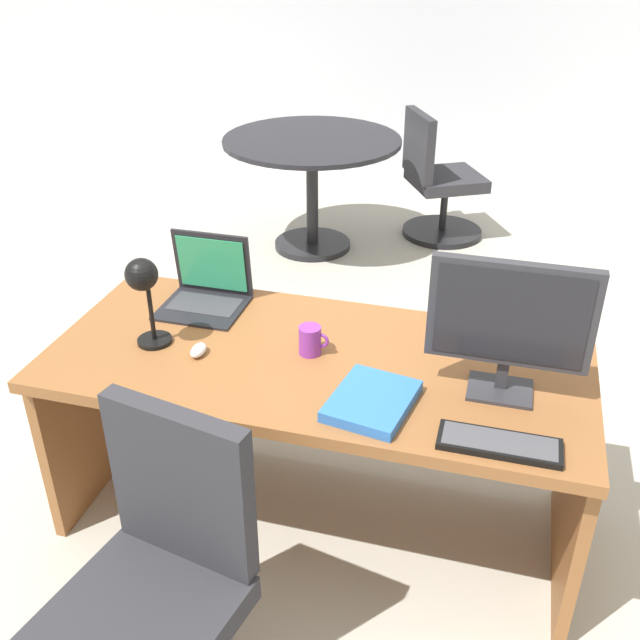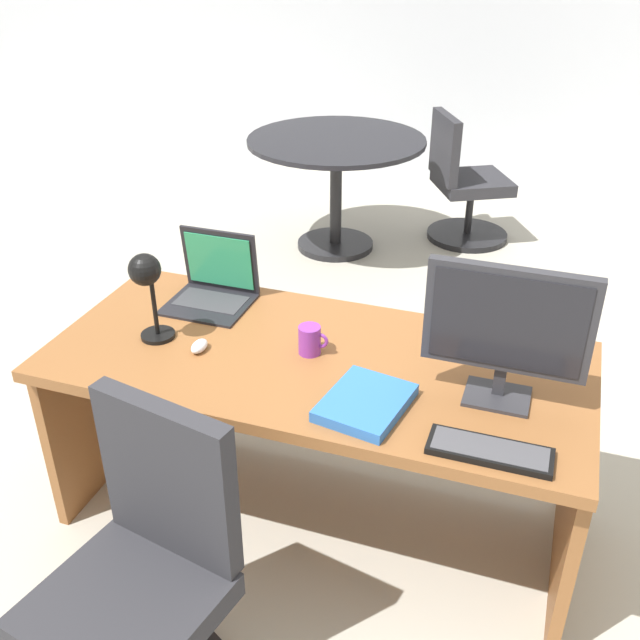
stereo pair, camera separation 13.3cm
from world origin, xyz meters
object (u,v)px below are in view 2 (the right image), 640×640
at_px(laptop, 215,279).
at_px(coffee_mug, 310,340).
at_px(mouse, 199,346).
at_px(monitor, 507,325).
at_px(book, 365,403).
at_px(meeting_table, 336,166).
at_px(keyboard, 490,451).
at_px(desk_lamp, 147,280).
at_px(desk, 321,395).
at_px(office_chair, 143,599).
at_px(meeting_chair_near, 463,190).

height_order(laptop, coffee_mug, laptop).
bearing_deg(mouse, monitor, 3.00).
xyz_separation_m(book, meeting_table, (-0.96, 2.67, -0.17)).
bearing_deg(coffee_mug, meeting_table, 105.93).
bearing_deg(monitor, mouse, -177.00).
height_order(laptop, keyboard, laptop).
relative_size(keyboard, desk_lamp, 1.04).
bearing_deg(keyboard, book, 166.20).
bearing_deg(keyboard, monitor, 93.00).
xyz_separation_m(desk, keyboard, (0.62, -0.37, 0.20)).
bearing_deg(office_chair, meeting_table, 98.67).
bearing_deg(keyboard, laptop, 152.32).
distance_m(book, meeting_chair_near, 3.13).
height_order(office_chair, meeting_chair_near, office_chair).
relative_size(monitor, laptop, 1.59).
xyz_separation_m(desk_lamp, meeting_chair_near, (0.63, 2.96, -0.61)).
xyz_separation_m(desk, meeting_table, (-0.72, 2.40, 0.04)).
bearing_deg(meeting_table, book, -70.27).
relative_size(book, office_chair, 0.34).
xyz_separation_m(laptop, desk_lamp, (-0.06, -0.36, 0.16)).
relative_size(desk_lamp, meeting_table, 0.29).
distance_m(monitor, laptop, 1.18).
xyz_separation_m(monitor, keyboard, (0.01, -0.27, -0.25)).
height_order(mouse, office_chair, office_chair).
xyz_separation_m(book, meeting_chair_near, (-0.18, 3.10, -0.39)).
bearing_deg(mouse, meeting_chair_near, 81.40).
xyz_separation_m(desk, mouse, (-0.39, -0.14, 0.21)).
height_order(desk, monitor, monitor).
height_order(desk, office_chair, office_chair).
relative_size(desk, laptop, 5.94).
height_order(desk_lamp, book, desk_lamp).
xyz_separation_m(desk, meeting_chair_near, (0.06, 2.83, -0.18)).
height_order(book, meeting_chair_near, meeting_chair_near).
height_order(laptop, meeting_chair_near, laptop).
xyz_separation_m(keyboard, book, (-0.39, 0.09, 0.01)).
xyz_separation_m(coffee_mug, meeting_chair_near, (0.09, 2.86, -0.42)).
bearing_deg(monitor, keyboard, -87.00).
bearing_deg(meeting_chair_near, keyboard, -79.98).
distance_m(desk, office_chair, 0.91).
bearing_deg(desk, laptop, 155.80).
bearing_deg(book, desk_lamp, 170.35).
bearing_deg(monitor, book, -154.21).
distance_m(mouse, meeting_chair_near, 3.03).
relative_size(monitor, desk_lamp, 1.47).
relative_size(desk, meeting_chair_near, 2.09).
distance_m(desk, book, 0.42).
relative_size(book, meeting_chair_near, 0.37).
height_order(monitor, book, monitor).
height_order(book, office_chair, office_chair).
height_order(laptop, desk_lamp, desk_lamp).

